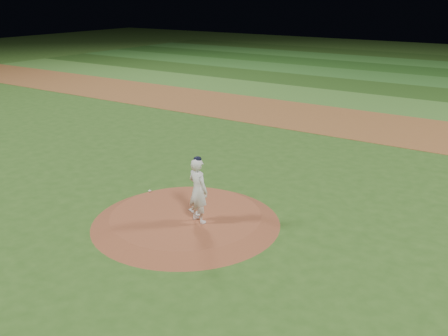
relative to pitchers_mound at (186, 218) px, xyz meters
The scene contains 10 objects.
ground 0.12m from the pitchers_mound, ahead, with size 120.00×120.00×0.00m, color #2E571C.
infield_dirt_band 14.00m from the pitchers_mound, 90.00° to the left, with size 70.00×6.00×0.02m, color brown.
outfield_stripe_0 19.50m from the pitchers_mound, 90.00° to the left, with size 70.00×5.00×0.02m, color #3F752A.
outfield_stripe_1 24.50m from the pitchers_mound, 90.00° to the left, with size 70.00×5.00×0.02m, color #234917.
outfield_stripe_2 29.50m from the pitchers_mound, 90.00° to the left, with size 70.00×5.00×0.02m, color #2F6926.
outfield_stripe_3 34.50m from the pitchers_mound, 90.00° to the left, with size 70.00×5.00×0.02m, color #204F19.
pitchers_mound is the anchor object (origin of this frame).
pitching_rubber 0.32m from the pitchers_mound, 60.99° to the left, with size 0.54×0.14×0.03m, color silver.
rosin_bag 2.20m from the pitchers_mound, 160.27° to the left, with size 0.10×0.10×0.06m, color silver.
pitcher_on_mound 1.23m from the pitchers_mound, 15.23° to the right, with size 0.77×0.59×1.93m.
Camera 1 is at (8.28, -10.41, 6.40)m, focal length 40.00 mm.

